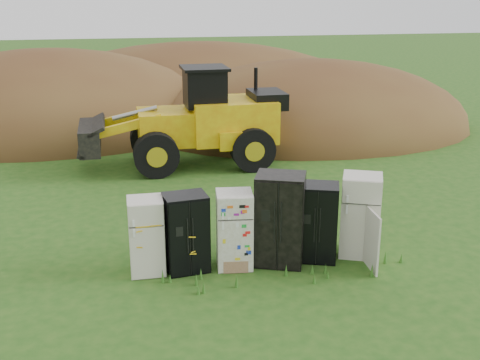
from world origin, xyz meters
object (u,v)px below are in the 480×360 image
object	(u,v)px
fridge_dark_mid	(280,219)
fridge_open_door	(360,215)
fridge_leftmost	(147,236)
fridge_black_right	(317,222)
wheel_loader	(180,118)
fridge_black_side	(186,233)
fridge_sticker	(234,230)

from	to	relation	value
fridge_dark_mid	fridge_open_door	xyz separation A→B (m)	(1.83, 0.07, -0.07)
fridge_leftmost	fridge_dark_mid	world-z (taller)	fridge_dark_mid
fridge_black_right	wheel_loader	xyz separation A→B (m)	(-2.17, 7.67, 0.77)
fridge_leftmost	fridge_open_door	world-z (taller)	fridge_open_door
fridge_black_side	fridge_open_door	world-z (taller)	fridge_open_door
fridge_sticker	fridge_dark_mid	world-z (taller)	fridge_dark_mid
fridge_leftmost	fridge_open_door	xyz separation A→B (m)	(4.63, -0.00, 0.11)
fridge_leftmost	fridge_black_right	world-z (taller)	fridge_black_right
fridge_sticker	fridge_dark_mid	size ratio (longest dim) A/B	0.84
fridge_black_right	wheel_loader	world-z (taller)	wheel_loader
wheel_loader	fridge_black_right	bearing A→B (deg)	-75.59
fridge_sticker	fridge_black_right	world-z (taller)	fridge_black_right
fridge_dark_mid	fridge_open_door	bearing A→B (deg)	22.77
fridge_dark_mid	fridge_black_right	distance (m)	0.85
fridge_black_right	fridge_open_door	bearing A→B (deg)	21.67
fridge_open_door	fridge_sticker	bearing A→B (deg)	-155.64
fridge_dark_mid	fridge_open_door	size ratio (longest dim) A/B	1.08
fridge_leftmost	wheel_loader	xyz separation A→B (m)	(1.47, 7.63, 0.81)
fridge_leftmost	fridge_sticker	bearing A→B (deg)	-2.61
fridge_black_right	fridge_black_side	bearing A→B (deg)	-160.75
fridge_leftmost	fridge_open_door	size ratio (longest dim) A/B	0.88
fridge_sticker	wheel_loader	world-z (taller)	wheel_loader
fridge_black_side	fridge_sticker	xyz separation A→B (m)	(1.01, -0.04, -0.00)
fridge_sticker	fridge_dark_mid	xyz separation A→B (m)	(0.98, 0.00, 0.16)
fridge_leftmost	fridge_black_right	xyz separation A→B (m)	(3.64, -0.04, 0.04)
fridge_black_right	fridge_open_door	world-z (taller)	fridge_open_door
fridge_open_door	wheel_loader	distance (m)	8.29
fridge_sticker	fridge_open_door	size ratio (longest dim) A/B	0.91
fridge_dark_mid	fridge_black_right	bearing A→B (deg)	22.59
fridge_black_side	wheel_loader	world-z (taller)	wheel_loader
fridge_leftmost	wheel_loader	world-z (taller)	wheel_loader
fridge_black_side	fridge_open_door	xyz separation A→B (m)	(3.82, 0.04, 0.08)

